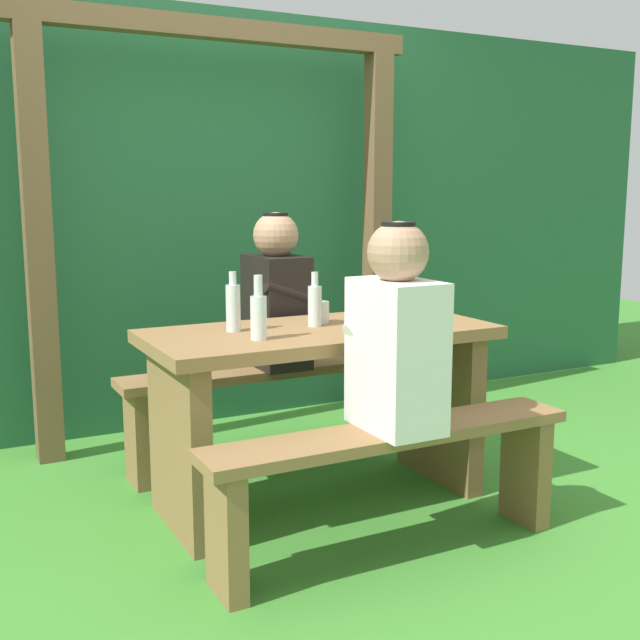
{
  "coord_description": "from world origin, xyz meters",
  "views": [
    {
      "loc": [
        -1.44,
        -2.77,
        1.3
      ],
      "look_at": [
        0.0,
        0.0,
        0.77
      ],
      "focal_mm": 44.21,
      "sensor_mm": 36.0,
      "label": 1
    }
  ],
  "objects_px": {
    "person_white_shirt": "(396,335)",
    "bottle_center": "(233,306)",
    "picnic_table": "(320,385)",
    "drinking_glass": "(320,312)",
    "bottle_right": "(258,314)",
    "bench_near": "(391,465)",
    "bottle_left": "(314,304)",
    "bench_far": "(267,394)",
    "person_black_coat": "(277,296)"
  },
  "relations": [
    {
      "from": "person_black_coat",
      "to": "bottle_right",
      "type": "bearing_deg",
      "value": -119.43
    },
    {
      "from": "person_black_coat",
      "to": "drinking_glass",
      "type": "distance_m",
      "value": 0.43
    },
    {
      "from": "bench_near",
      "to": "bottle_right",
      "type": "xyz_separation_m",
      "value": [
        -0.32,
        0.43,
        0.5
      ]
    },
    {
      "from": "picnic_table",
      "to": "bottle_left",
      "type": "relative_size",
      "value": 6.27
    },
    {
      "from": "bottle_left",
      "to": "bench_near",
      "type": "bearing_deg",
      "value": -89.62
    },
    {
      "from": "bench_near",
      "to": "bottle_left",
      "type": "bearing_deg",
      "value": 90.38
    },
    {
      "from": "bench_far",
      "to": "bench_near",
      "type": "bearing_deg",
      "value": -90.0
    },
    {
      "from": "bench_near",
      "to": "bottle_left",
      "type": "relative_size",
      "value": 6.27
    },
    {
      "from": "picnic_table",
      "to": "bottle_left",
      "type": "xyz_separation_m",
      "value": [
        -0.0,
        0.05,
        0.33
      ]
    },
    {
      "from": "bottle_right",
      "to": "bench_near",
      "type": "bearing_deg",
      "value": -53.7
    },
    {
      "from": "bottle_right",
      "to": "drinking_glass",
      "type": "bearing_deg",
      "value": 30.9
    },
    {
      "from": "picnic_table",
      "to": "bench_near",
      "type": "distance_m",
      "value": 0.57
    },
    {
      "from": "bench_far",
      "to": "drinking_glass",
      "type": "relative_size",
      "value": 15.53
    },
    {
      "from": "bottle_left",
      "to": "bottle_right",
      "type": "distance_m",
      "value": 0.35
    },
    {
      "from": "picnic_table",
      "to": "bench_far",
      "type": "distance_m",
      "value": 0.57
    },
    {
      "from": "person_white_shirt",
      "to": "bottle_left",
      "type": "distance_m",
      "value": 0.59
    },
    {
      "from": "person_white_shirt",
      "to": "person_black_coat",
      "type": "xyz_separation_m",
      "value": [
        0.04,
        1.08,
        0.0
      ]
    },
    {
      "from": "bench_far",
      "to": "bottle_right",
      "type": "distance_m",
      "value": 0.89
    },
    {
      "from": "person_white_shirt",
      "to": "drinking_glass",
      "type": "xyz_separation_m",
      "value": [
        0.04,
        0.65,
        -0.02
      ]
    },
    {
      "from": "bench_far",
      "to": "person_black_coat",
      "type": "xyz_separation_m",
      "value": [
        0.05,
        -0.0,
        0.47
      ]
    },
    {
      "from": "picnic_table",
      "to": "bench_near",
      "type": "relative_size",
      "value": 1.0
    },
    {
      "from": "person_white_shirt",
      "to": "bottle_left",
      "type": "xyz_separation_m",
      "value": [
        -0.02,
        0.59,
        0.03
      ]
    },
    {
      "from": "person_black_coat",
      "to": "bench_far",
      "type": "bearing_deg",
      "value": 176.44
    },
    {
      "from": "person_white_shirt",
      "to": "bottle_left",
      "type": "bearing_deg",
      "value": 91.67
    },
    {
      "from": "picnic_table",
      "to": "person_black_coat",
      "type": "height_order",
      "value": "person_black_coat"
    },
    {
      "from": "drinking_glass",
      "to": "bottle_left",
      "type": "bearing_deg",
      "value": -133.55
    },
    {
      "from": "bench_far",
      "to": "drinking_glass",
      "type": "xyz_separation_m",
      "value": [
        0.06,
        -0.44,
        0.45
      ]
    },
    {
      "from": "person_white_shirt",
      "to": "bench_near",
      "type": "bearing_deg",
      "value": -165.83
    },
    {
      "from": "picnic_table",
      "to": "bottle_center",
      "type": "bearing_deg",
      "value": 165.02
    },
    {
      "from": "bench_far",
      "to": "bottle_left",
      "type": "distance_m",
      "value": 0.7
    },
    {
      "from": "picnic_table",
      "to": "bottle_left",
      "type": "height_order",
      "value": "bottle_left"
    },
    {
      "from": "picnic_table",
      "to": "bench_far",
      "type": "xyz_separation_m",
      "value": [
        0.0,
        0.54,
        -0.17
      ]
    },
    {
      "from": "bench_far",
      "to": "bottle_center",
      "type": "bearing_deg",
      "value": -126.57
    },
    {
      "from": "bench_near",
      "to": "person_white_shirt",
      "type": "bearing_deg",
      "value": 14.17
    },
    {
      "from": "bottle_right",
      "to": "bottle_center",
      "type": "distance_m",
      "value": 0.21
    },
    {
      "from": "bench_near",
      "to": "drinking_glass",
      "type": "distance_m",
      "value": 0.8
    },
    {
      "from": "bench_near",
      "to": "bottle_right",
      "type": "distance_m",
      "value": 0.73
    },
    {
      "from": "person_white_shirt",
      "to": "bottle_right",
      "type": "xyz_separation_m",
      "value": [
        -0.33,
        0.43,
        0.03
      ]
    },
    {
      "from": "bench_near",
      "to": "person_black_coat",
      "type": "xyz_separation_m",
      "value": [
        0.05,
        1.09,
        0.47
      ]
    },
    {
      "from": "picnic_table",
      "to": "person_white_shirt",
      "type": "relative_size",
      "value": 1.95
    },
    {
      "from": "person_white_shirt",
      "to": "bottle_center",
      "type": "distance_m",
      "value": 0.72
    },
    {
      "from": "picnic_table",
      "to": "person_white_shirt",
      "type": "bearing_deg",
      "value": -88.61
    },
    {
      "from": "bench_near",
      "to": "person_white_shirt",
      "type": "height_order",
      "value": "person_white_shirt"
    },
    {
      "from": "bottle_center",
      "to": "bench_far",
      "type": "bearing_deg",
      "value": 53.43
    },
    {
      "from": "picnic_table",
      "to": "drinking_glass",
      "type": "distance_m",
      "value": 0.31
    },
    {
      "from": "drinking_glass",
      "to": "bottle_center",
      "type": "height_order",
      "value": "bottle_center"
    },
    {
      "from": "picnic_table",
      "to": "bottle_right",
      "type": "distance_m",
      "value": 0.47
    },
    {
      "from": "bottle_right",
      "to": "bottle_center",
      "type": "bearing_deg",
      "value": 95.79
    },
    {
      "from": "person_white_shirt",
      "to": "bottle_right",
      "type": "height_order",
      "value": "person_white_shirt"
    },
    {
      "from": "bench_far",
      "to": "person_white_shirt",
      "type": "bearing_deg",
      "value": -89.31
    }
  ]
}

